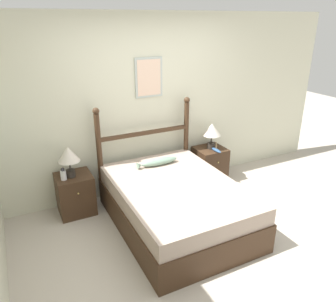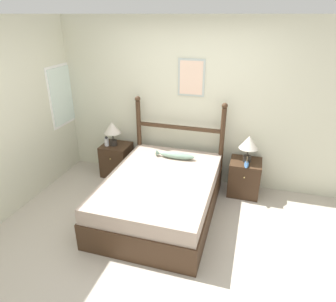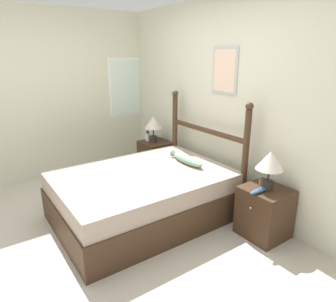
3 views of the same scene
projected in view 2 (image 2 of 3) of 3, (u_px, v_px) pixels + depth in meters
The scene contains 11 objects.
ground_plane at pixel (156, 242), 3.67m from camera, with size 16.00×16.00×0.00m, color #B7AD9E.
wall_back at pixel (190, 104), 4.64m from camera, with size 6.40×0.08×2.55m.
bed at pixel (161, 195), 4.10m from camera, with size 1.42×1.98×0.57m.
headboard at pixel (179, 138), 4.73m from camera, with size 1.44×0.09×1.39m.
nightstand_left at pixel (117, 160), 5.13m from camera, with size 0.46×0.46×0.55m.
nightstand_right at pixel (244, 177), 4.58m from camera, with size 0.46×0.46×0.55m.
table_lamp_left at pixel (112, 129), 4.89m from camera, with size 0.28×0.28×0.41m.
table_lamp_right at pixel (249, 144), 4.33m from camera, with size 0.28×0.28×0.41m.
bottle at pixel (107, 142), 4.96m from camera, with size 0.07×0.07×0.17m.
model_boat at pixel (247, 164), 4.33m from camera, with size 0.07×0.25×0.15m.
fish_pillow at pixel (176, 155), 4.48m from camera, with size 0.59×0.14×0.10m.
Camera 2 is at (0.97, -2.70, 2.55)m, focal length 32.00 mm.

